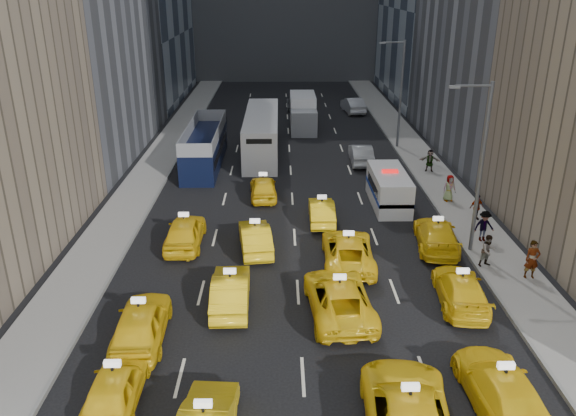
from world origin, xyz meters
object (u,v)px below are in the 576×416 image
Objects in this scene: nypd_van at (389,189)px; double_decker at (205,145)px; city_bus at (262,134)px; pedestrian_0 at (532,260)px; box_truck at (303,113)px.

double_decker is (-12.77, 8.70, 0.49)m from nypd_van.
pedestrian_0 is (13.49, -21.83, -0.52)m from city_bus.
double_decker is at bearing -120.13° from box_truck.
nypd_van is 11.12m from pedestrian_0.
nypd_van is 0.44× the size of city_bus.
double_decker is 0.86× the size of city_bus.
nypd_van reaches higher than pedestrian_0.
pedestrian_0 is at bearing -57.32° from city_bus.
double_decker is 25.77m from pedestrian_0.
city_bus is 1.78× the size of box_truck.
nypd_van is 0.78× the size of box_truck.
box_truck is 3.73× the size of pedestrian_0.
pedestrian_0 is at bearing -66.35° from nypd_van.
box_truck is at bearing 99.92° from nypd_van.
city_bus reaches higher than double_decker.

